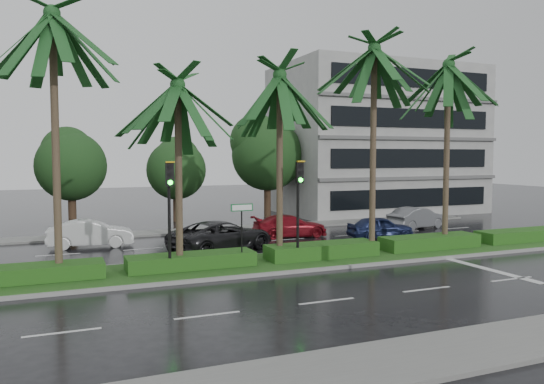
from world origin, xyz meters
name	(u,v)px	position (x,y,z in m)	size (l,w,h in m)	color
ground	(269,270)	(0.00, 0.00, 0.00)	(120.00, 120.00, 0.00)	black
near_sidewalk	(433,355)	(0.00, -10.20, 0.06)	(40.00, 2.40, 0.12)	slate
far_sidewalk	(196,231)	(0.00, 12.00, 0.06)	(40.00, 2.00, 0.12)	slate
median	(260,264)	(0.00, 1.00, 0.08)	(36.00, 4.00, 0.15)	gray
hedge	(260,255)	(0.00, 1.00, 0.45)	(35.20, 1.40, 0.60)	#164E18
lane_markings	(338,266)	(3.04, -0.43, 0.01)	(34.00, 13.06, 0.01)	silver
palm_row	(231,74)	(-1.25, 1.02, 8.07)	(26.30, 4.20, 10.51)	#473828
signal_median_left	(170,201)	(-4.00, 0.30, 3.00)	(0.34, 0.42, 4.36)	black
signal_median_right	(299,196)	(1.50, 0.30, 3.00)	(0.34, 0.42, 4.36)	black
street_sign	(242,219)	(-1.00, 0.48, 2.12)	(0.95, 0.09, 2.60)	black
bg_trees	(199,158)	(1.70, 17.59, 4.56)	(32.85, 5.42, 7.84)	#382419
building	(375,140)	(17.00, 18.00, 6.00)	(16.00, 10.00, 12.00)	gray
car_white	(91,233)	(-6.40, 8.66, 0.70)	(4.26, 1.49, 1.41)	silver
car_darkgrey	(222,236)	(-0.50, 4.97, 0.76)	(5.45, 2.51, 1.52)	black
car_red	(290,226)	(4.50, 7.81, 0.63)	(4.37, 1.78, 1.27)	maroon
car_blue	(380,227)	(9.00, 5.31, 0.64)	(3.74, 1.51, 1.27)	#1A244F
car_grey	(417,218)	(13.50, 7.82, 0.70)	(4.24, 1.48, 1.40)	slate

